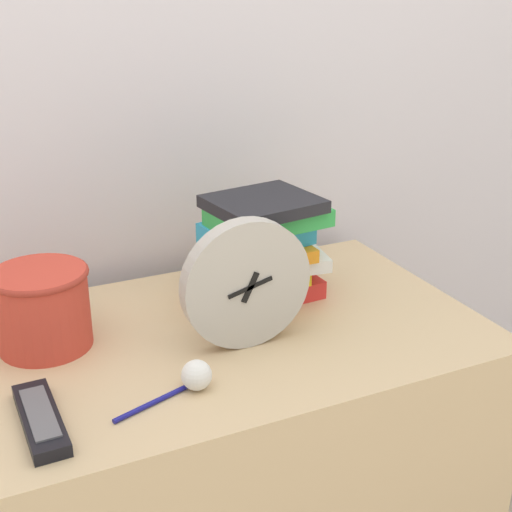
% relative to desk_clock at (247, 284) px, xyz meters
% --- Properties ---
extents(wall_back, '(6.00, 0.04, 2.40)m').
position_rel_desk_clock_xyz_m(wall_back, '(-0.12, 0.42, 0.32)').
color(wall_back, silver).
rests_on(wall_back, ground_plane).
extents(desk_clock, '(0.23, 0.03, 0.23)m').
position_rel_desk_clock_xyz_m(desk_clock, '(0.00, 0.00, 0.00)').
color(desk_clock, '#B7B2A8').
rests_on(desk_clock, desk).
extents(book_stack, '(0.26, 0.21, 0.21)m').
position_rel_desk_clock_xyz_m(book_stack, '(0.10, 0.15, -0.01)').
color(book_stack, red).
rests_on(book_stack, desk).
extents(basket, '(0.17, 0.17, 0.14)m').
position_rel_desk_clock_xyz_m(basket, '(-0.32, 0.14, -0.04)').
color(basket, '#C63D2D').
rests_on(basket, desk).
extents(tv_remote, '(0.05, 0.18, 0.02)m').
position_rel_desk_clock_xyz_m(tv_remote, '(-0.36, -0.09, -0.10)').
color(tv_remote, black).
rests_on(tv_remote, desk).
extents(crumpled_paper_ball, '(0.05, 0.05, 0.05)m').
position_rel_desk_clock_xyz_m(crumpled_paper_ball, '(-0.13, -0.10, -0.09)').
color(crumpled_paper_ball, white).
rests_on(crumpled_paper_ball, desk).
extents(pen, '(0.13, 0.05, 0.01)m').
position_rel_desk_clock_xyz_m(pen, '(-0.21, -0.11, -0.11)').
color(pen, navy).
rests_on(pen, desk).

